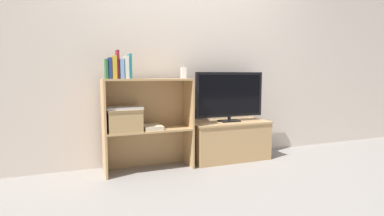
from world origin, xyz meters
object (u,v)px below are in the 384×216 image
(book_mustard, at_px, (114,67))
(book_maroon, at_px, (118,65))
(book_ivory, at_px, (126,67))
(tv, at_px, (230,95))
(storage_basket_left, at_px, (124,119))
(baby_monitor, at_px, (184,73))
(tv_stand, at_px, (229,140))
(book_skyblue, at_px, (121,69))
(book_forest, at_px, (106,69))
(laptop, at_px, (124,108))
(magazine_stack, at_px, (152,127))
(book_teal, at_px, (130,66))
(book_navy, at_px, (110,68))

(book_mustard, height_order, book_maroon, book_maroon)
(book_maroon, relative_size, book_ivory, 1.25)
(tv, relative_size, storage_basket_left, 2.54)
(book_ivory, relative_size, baby_monitor, 1.46)
(tv_stand, xyz_separation_m, book_mustard, (-1.26, -0.09, 0.80))
(book_skyblue, bearing_deg, book_maroon, 180.00)
(book_forest, xyz_separation_m, book_skyblue, (0.14, -0.00, 0.00))
(book_forest, height_order, book_mustard, book_mustard)
(laptop, bearing_deg, magazine_stack, -3.31)
(book_teal, bearing_deg, book_skyblue, 180.00)
(tv_stand, distance_m, book_forest, 1.54)
(book_navy, height_order, book_skyblue, book_navy)
(book_maroon, bearing_deg, tv, 4.32)
(book_navy, distance_m, book_skyblue, 0.10)
(book_navy, xyz_separation_m, book_teal, (0.18, 0.00, 0.02))
(tv, height_order, book_ivory, book_ivory)
(book_mustard, relative_size, book_ivory, 1.00)
(book_navy, xyz_separation_m, book_maroon, (0.07, 0.00, 0.03))
(tv_stand, height_order, baby_monitor, baby_monitor)
(tv, xyz_separation_m, book_skyblue, (-1.19, -0.09, 0.28))
(book_ivory, bearing_deg, book_teal, -0.00)
(baby_monitor, xyz_separation_m, laptop, (-0.61, -0.02, -0.33))
(book_forest, relative_size, book_navy, 0.93)
(book_mustard, distance_m, laptop, 0.39)
(book_navy, height_order, laptop, book_navy)
(laptop, bearing_deg, book_skyblue, -116.11)
(book_navy, bearing_deg, book_forest, 180.00)
(book_maroon, xyz_separation_m, magazine_stack, (0.32, 0.03, -0.61))
(book_skyblue, xyz_separation_m, book_ivory, (0.04, 0.00, 0.01))
(baby_monitor, bearing_deg, book_maroon, -175.18)
(tv, bearing_deg, book_maroon, -175.68)
(book_skyblue, bearing_deg, storage_basket_left, 63.89)
(book_skyblue, distance_m, storage_basket_left, 0.48)
(book_skyblue, xyz_separation_m, laptop, (0.02, 0.04, -0.37))
(book_skyblue, bearing_deg, tv, 4.44)
(laptop, bearing_deg, book_teal, -36.70)
(book_maroon, height_order, baby_monitor, book_maroon)
(book_maroon, bearing_deg, book_skyblue, -0.00)
(book_teal, height_order, magazine_stack, book_teal)
(book_maroon, bearing_deg, tv_stand, 4.39)
(storage_basket_left, distance_m, magazine_stack, 0.28)
(tv_stand, xyz_separation_m, baby_monitor, (-0.56, -0.04, 0.75))
(magazine_stack, bearing_deg, baby_monitor, 5.08)
(book_mustard, xyz_separation_m, laptop, (0.09, 0.04, -0.38))
(laptop, bearing_deg, book_ivory, -60.18)
(book_teal, height_order, laptop, book_teal)
(baby_monitor, xyz_separation_m, storage_basket_left, (-0.61, -0.02, -0.44))
(book_navy, relative_size, book_skyblue, 1.06)
(book_forest, xyz_separation_m, magazine_stack, (0.42, 0.03, -0.57))
(book_ivory, distance_m, baby_monitor, 0.59)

